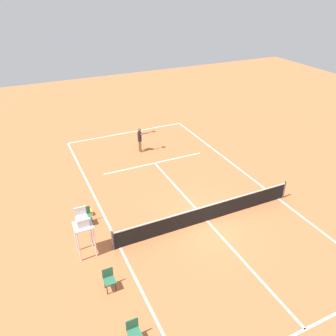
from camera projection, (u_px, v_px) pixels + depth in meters
ground_plane at (207, 221)px, 17.45m from camera, size 60.00×60.00×0.00m
court_lines at (207, 221)px, 17.45m from camera, size 9.37×24.72×0.01m
tennis_net at (207, 213)px, 17.21m from camera, size 9.97×0.10×1.07m
player_serving at (140, 138)px, 23.76m from camera, size 1.31×0.51×1.78m
tennis_ball at (174, 160)px, 23.13m from camera, size 0.07×0.07×0.07m
umpire_chair at (83, 225)px, 14.66m from camera, size 0.80×0.80×2.41m
courtside_chair_near at (109, 279)px, 13.45m from camera, size 0.44×0.46×0.95m
courtside_chair_mid at (87, 215)px, 16.99m from camera, size 0.44×0.46×0.95m
courtside_chair_far at (134, 331)px, 11.47m from camera, size 0.44×0.46×0.95m
equipment_bag at (85, 214)px, 17.71m from camera, size 0.76×0.32×0.30m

